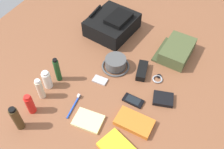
{
  "coord_description": "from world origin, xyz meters",
  "views": [
    {
      "loc": [
        -0.83,
        -0.43,
        1.16
      ],
      "look_at": [
        0.0,
        0.0,
        0.04
      ],
      "focal_mm": 40.08,
      "sensor_mm": 36.0,
      "label": 1
    }
  ],
  "objects_px": {
    "sunscreen_spray": "(30,104)",
    "shampoo_bottle": "(57,70)",
    "toothpaste_tube": "(47,80)",
    "cell_phone": "(133,101)",
    "toiletry_pouch": "(176,51)",
    "media_player": "(100,80)",
    "bucket_hat": "(116,63)",
    "toothbrush": "(74,105)",
    "lotion_bottle": "(40,89)",
    "notepad": "(88,120)",
    "wristwatch": "(158,79)",
    "backpack": "(112,24)",
    "travel_guidebook": "(134,122)",
    "sunglasses_case": "(142,71)",
    "wallet": "(163,99)",
    "cologne_bottle": "(17,118)"
  },
  "relations": [
    {
      "from": "media_player",
      "to": "wristwatch",
      "type": "distance_m",
      "value": 0.34
    },
    {
      "from": "toothpaste_tube",
      "to": "cell_phone",
      "type": "bearing_deg",
      "value": -74.96
    },
    {
      "from": "toiletry_pouch",
      "to": "sunscreen_spray",
      "type": "distance_m",
      "value": 0.94
    },
    {
      "from": "toiletry_pouch",
      "to": "travel_guidebook",
      "type": "distance_m",
      "value": 0.58
    },
    {
      "from": "toothbrush",
      "to": "wristwatch",
      "type": "bearing_deg",
      "value": -41.55
    },
    {
      "from": "sunglasses_case",
      "to": "backpack",
      "type": "bearing_deg",
      "value": 38.32
    },
    {
      "from": "lotion_bottle",
      "to": "toothpaste_tube",
      "type": "xyz_separation_m",
      "value": [
        0.08,
        0.01,
        -0.01
      ]
    },
    {
      "from": "cell_phone",
      "to": "wristwatch",
      "type": "relative_size",
      "value": 1.65
    },
    {
      "from": "bucket_hat",
      "to": "cell_phone",
      "type": "relative_size",
      "value": 1.49
    },
    {
      "from": "cologne_bottle",
      "to": "wallet",
      "type": "xyz_separation_m",
      "value": [
        0.49,
        -0.59,
        -0.07
      ]
    },
    {
      "from": "backpack",
      "to": "sunglasses_case",
      "type": "height_order",
      "value": "backpack"
    },
    {
      "from": "sunscreen_spray",
      "to": "toothbrush",
      "type": "xyz_separation_m",
      "value": [
        0.13,
        -0.18,
        -0.06
      ]
    },
    {
      "from": "wristwatch",
      "to": "lotion_bottle",
      "type": "bearing_deg",
      "value": 128.0
    },
    {
      "from": "wristwatch",
      "to": "media_player",
      "type": "bearing_deg",
      "value": 119.35
    },
    {
      "from": "sunscreen_spray",
      "to": "media_player",
      "type": "distance_m",
      "value": 0.42
    },
    {
      "from": "notepad",
      "to": "cologne_bottle",
      "type": "bearing_deg",
      "value": 116.66
    },
    {
      "from": "cologne_bottle",
      "to": "media_player",
      "type": "bearing_deg",
      "value": -25.43
    },
    {
      "from": "shampoo_bottle",
      "to": "media_player",
      "type": "relative_size",
      "value": 1.97
    },
    {
      "from": "backpack",
      "to": "toiletry_pouch",
      "type": "xyz_separation_m",
      "value": [
        -0.02,
        -0.47,
        -0.02
      ]
    },
    {
      "from": "travel_guidebook",
      "to": "toothbrush",
      "type": "xyz_separation_m",
      "value": [
        -0.05,
        0.34,
        -0.01
      ]
    },
    {
      "from": "cologne_bottle",
      "to": "sunscreen_spray",
      "type": "relative_size",
      "value": 1.26
    },
    {
      "from": "lotion_bottle",
      "to": "shampoo_bottle",
      "type": "relative_size",
      "value": 0.85
    },
    {
      "from": "lotion_bottle",
      "to": "notepad",
      "type": "distance_m",
      "value": 0.32
    },
    {
      "from": "bucket_hat",
      "to": "media_player",
      "type": "xyz_separation_m",
      "value": [
        -0.14,
        0.03,
        -0.03
      ]
    },
    {
      "from": "backpack",
      "to": "wristwatch",
      "type": "distance_m",
      "value": 0.52
    },
    {
      "from": "shampoo_bottle",
      "to": "toothbrush",
      "type": "relative_size",
      "value": 1.06
    },
    {
      "from": "shampoo_bottle",
      "to": "notepad",
      "type": "bearing_deg",
      "value": -118.86
    },
    {
      "from": "toiletry_pouch",
      "to": "notepad",
      "type": "bearing_deg",
      "value": 159.74
    },
    {
      "from": "backpack",
      "to": "shampoo_bottle",
      "type": "xyz_separation_m",
      "value": [
        -0.53,
        0.08,
        0.02
      ]
    },
    {
      "from": "toiletry_pouch",
      "to": "lotion_bottle",
      "type": "height_order",
      "value": "lotion_bottle"
    },
    {
      "from": "cologne_bottle",
      "to": "sunscreen_spray",
      "type": "bearing_deg",
      "value": 4.24
    },
    {
      "from": "toothpaste_tube",
      "to": "wallet",
      "type": "xyz_separation_m",
      "value": [
        0.21,
        -0.63,
        -0.05
      ]
    },
    {
      "from": "toothpaste_tube",
      "to": "wristwatch",
      "type": "relative_size",
      "value": 1.69
    },
    {
      "from": "wallet",
      "to": "sunglasses_case",
      "type": "xyz_separation_m",
      "value": [
        0.13,
        0.18,
        0.01
      ]
    },
    {
      "from": "bucket_hat",
      "to": "toothpaste_tube",
      "type": "distance_m",
      "value": 0.42
    },
    {
      "from": "wallet",
      "to": "notepad",
      "type": "distance_m",
      "value": 0.43
    },
    {
      "from": "sunscreen_spray",
      "to": "shampoo_bottle",
      "type": "xyz_separation_m",
      "value": [
        0.25,
        -0.0,
        0.02
      ]
    },
    {
      "from": "toothpaste_tube",
      "to": "cell_phone",
      "type": "height_order",
      "value": "toothpaste_tube"
    },
    {
      "from": "backpack",
      "to": "sunglasses_case",
      "type": "relative_size",
      "value": 2.52
    },
    {
      "from": "toothpaste_tube",
      "to": "media_player",
      "type": "bearing_deg",
      "value": -55.3
    },
    {
      "from": "wallet",
      "to": "cologne_bottle",
      "type": "bearing_deg",
      "value": 113.43
    },
    {
      "from": "toiletry_pouch",
      "to": "notepad",
      "type": "distance_m",
      "value": 0.72
    },
    {
      "from": "toothpaste_tube",
      "to": "wristwatch",
      "type": "height_order",
      "value": "toothpaste_tube"
    },
    {
      "from": "shampoo_bottle",
      "to": "wristwatch",
      "type": "bearing_deg",
      "value": -62.76
    },
    {
      "from": "backpack",
      "to": "sunscreen_spray",
      "type": "bearing_deg",
      "value": 174.17
    },
    {
      "from": "lotion_bottle",
      "to": "shampoo_bottle",
      "type": "xyz_separation_m",
      "value": [
        0.15,
        -0.01,
        0.01
      ]
    },
    {
      "from": "cologne_bottle",
      "to": "notepad",
      "type": "bearing_deg",
      "value": -57.55
    },
    {
      "from": "bucket_hat",
      "to": "toothbrush",
      "type": "distance_m",
      "value": 0.36
    },
    {
      "from": "toiletry_pouch",
      "to": "wallet",
      "type": "distance_m",
      "value": 0.38
    },
    {
      "from": "shampoo_bottle",
      "to": "lotion_bottle",
      "type": "bearing_deg",
      "value": 175.56
    }
  ]
}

